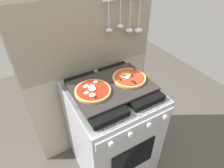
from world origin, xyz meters
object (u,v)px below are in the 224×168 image
baking_tray (112,86)px  pizza_left (92,90)px  pizza_right (129,78)px  stove (112,130)px

baking_tray → pizza_left: 0.15m
pizza_left → pizza_right: size_ratio=1.00×
baking_tray → pizza_left: (-0.15, 0.01, 0.02)m
baking_tray → stove: bearing=-90.0°
stove → pizza_left: (-0.15, 0.01, 0.48)m
stove → pizza_left: size_ratio=3.80×
pizza_left → pizza_right: 0.28m
pizza_left → pizza_right: bearing=-1.1°
stove → pizza_left: 0.50m
baking_tray → pizza_right: 0.14m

